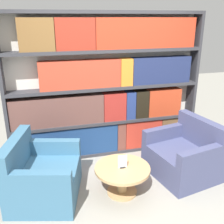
{
  "coord_description": "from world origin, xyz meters",
  "views": [
    {
      "loc": [
        -1.0,
        -2.54,
        2.23
      ],
      "look_at": [
        -0.09,
        0.8,
        0.98
      ],
      "focal_mm": 42.0,
      "sensor_mm": 36.0,
      "label": 1
    }
  ],
  "objects": [
    {
      "name": "armchair_right",
      "position": [
        0.93,
        0.48,
        0.29
      ],
      "size": [
        0.98,
        1.06,
        0.83
      ],
      "rotation": [
        0.0,
        0.0,
        -1.38
      ],
      "color": "#42476B",
      "rests_on": "ground_plane"
    },
    {
      "name": "armchair_left",
      "position": [
        -1.11,
        0.49,
        0.29
      ],
      "size": [
        1.03,
        1.11,
        0.83
      ],
      "rotation": [
        0.0,
        0.0,
        1.31
      ],
      "color": "#386684",
      "rests_on": "ground_plane"
    },
    {
      "name": "coffee_table",
      "position": [
        -0.09,
        0.28,
        0.28
      ],
      "size": [
        0.73,
        0.73,
        0.39
      ],
      "color": "tan",
      "rests_on": "ground_plane"
    },
    {
      "name": "table_sign",
      "position": [
        -0.09,
        0.28,
        0.46
      ],
      "size": [
        0.12,
        0.06,
        0.17
      ],
      "color": "black",
      "rests_on": "coffee_table"
    },
    {
      "name": "ground_plane",
      "position": [
        0.0,
        0.0,
        0.0
      ],
      "size": [
        14.0,
        14.0,
        0.0
      ],
      "primitive_type": "plane",
      "color": "gray"
    },
    {
      "name": "bookshelf",
      "position": [
        0.02,
        1.47,
        1.14
      ],
      "size": [
        3.16,
        0.3,
        2.33
      ],
      "color": "silver",
      "rests_on": "ground_plane"
    }
  ]
}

